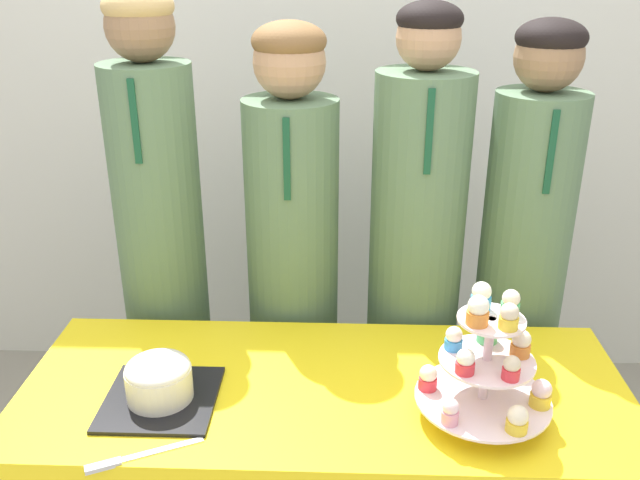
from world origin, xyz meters
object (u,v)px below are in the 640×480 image
cake_knife (126,459)px  student_2 (413,291)px  student_0 (165,277)px  student_3 (518,295)px  cupcake_stand (488,361)px  student_1 (293,292)px  round_cake (159,381)px

cake_knife → student_2: size_ratio=0.14×
student_0 → student_3: student_0 is taller
cake_knife → student_0: bearing=72.7°
cupcake_stand → student_3: (0.21, 0.57, -0.13)m
student_1 → student_3: bearing=-0.0°
student_0 → student_3: (1.06, -0.00, -0.04)m
round_cake → cake_knife: 0.21m
cupcake_stand → cake_knife: bearing=-167.2°
student_1 → student_3: size_ratio=0.99×
round_cake → student_0: size_ratio=0.16×
round_cake → student_3: 1.09m
round_cake → student_1: 0.60m
student_1 → cupcake_stand: bearing=-50.6°
round_cake → student_1: (0.27, 0.54, -0.04)m
student_1 → cake_knife: bearing=-111.5°
cake_knife → student_2: bearing=23.5°
round_cake → cupcake_stand: (0.73, -0.03, 0.09)m
cake_knife → student_1: 0.79m
round_cake → cake_knife: bearing=-96.4°
cake_knife → student_1: bearing=43.5°
cupcake_stand → student_3: student_3 is taller
student_0 → student_2: size_ratio=1.02×
student_1 → student_2: size_ratio=0.97×
round_cake → cupcake_stand: cupcake_stand is taller
student_1 → student_2: (0.36, 0.00, 0.01)m
round_cake → student_3: (0.94, 0.54, -0.04)m
student_2 → cake_knife: bearing=-131.5°
cupcake_stand → student_0: size_ratio=0.19×
student_3 → student_2: bearing=180.0°
student_1 → student_3: student_3 is taller
cake_knife → student_3: size_ratio=0.15×
cake_knife → cupcake_stand: bearing=-12.2°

